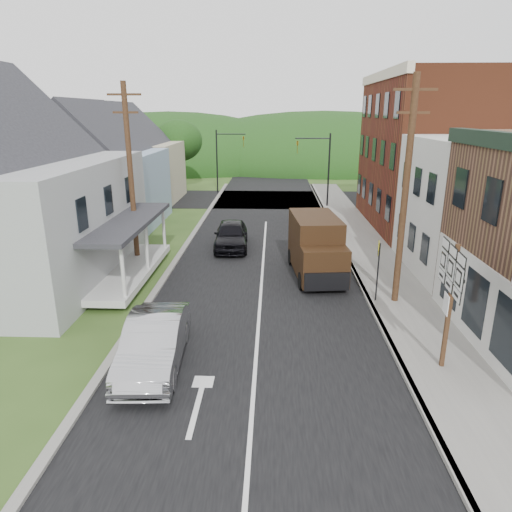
# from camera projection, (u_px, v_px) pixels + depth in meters

# --- Properties ---
(ground) EXTENTS (120.00, 120.00, 0.00)m
(ground) POSITION_uv_depth(u_px,v_px,m) (257.00, 341.00, 15.88)
(ground) COLOR #2D4719
(ground) RESTS_ON ground
(road) EXTENTS (9.00, 90.00, 0.02)m
(road) POSITION_uv_depth(u_px,v_px,m) (264.00, 255.00, 25.41)
(road) COLOR black
(road) RESTS_ON ground
(cross_road) EXTENTS (60.00, 9.00, 0.02)m
(cross_road) POSITION_uv_depth(u_px,v_px,m) (268.00, 199.00, 41.60)
(cross_road) COLOR black
(cross_road) RESTS_ON ground
(sidewalk_right) EXTENTS (2.80, 55.00, 0.15)m
(sidewalk_right) POSITION_uv_depth(u_px,v_px,m) (378.00, 267.00, 23.26)
(sidewalk_right) COLOR slate
(sidewalk_right) RESTS_ON ground
(curb_right) EXTENTS (0.20, 55.00, 0.15)m
(curb_right) POSITION_uv_depth(u_px,v_px,m) (352.00, 266.00, 23.31)
(curb_right) COLOR slate
(curb_right) RESTS_ON ground
(curb_left) EXTENTS (0.30, 55.00, 0.12)m
(curb_left) POSITION_uv_depth(u_px,v_px,m) (173.00, 265.00, 23.65)
(curb_left) COLOR slate
(curb_left) RESTS_ON ground
(storefront_white) EXTENTS (8.00, 7.00, 6.50)m
(storefront_white) POSITION_uv_depth(u_px,v_px,m) (500.00, 208.00, 21.63)
(storefront_white) COLOR silver
(storefront_white) RESTS_ON ground
(storefront_red) EXTENTS (8.00, 12.00, 10.00)m
(storefront_red) POSITION_uv_depth(u_px,v_px,m) (437.00, 153.00, 30.15)
(storefront_red) COLOR #632B17
(storefront_red) RESTS_ON ground
(house_blue) EXTENTS (7.14, 8.16, 7.28)m
(house_blue) POSITION_uv_depth(u_px,v_px,m) (106.00, 172.00, 31.36)
(house_blue) COLOR #839CB3
(house_blue) RESTS_ON ground
(house_cream) EXTENTS (7.14, 8.16, 7.28)m
(house_cream) POSITION_uv_depth(u_px,v_px,m) (137.00, 159.00, 39.95)
(house_cream) COLOR #B6B18D
(house_cream) RESTS_ON ground
(utility_pole_right) EXTENTS (1.60, 0.26, 9.00)m
(utility_pole_right) POSITION_uv_depth(u_px,v_px,m) (405.00, 192.00, 17.60)
(utility_pole_right) COLOR #472D19
(utility_pole_right) RESTS_ON ground
(utility_pole_left) EXTENTS (1.60, 0.26, 9.00)m
(utility_pole_left) POSITION_uv_depth(u_px,v_px,m) (131.00, 175.00, 22.33)
(utility_pole_left) COLOR #472D19
(utility_pole_left) RESTS_ON ground
(traffic_signal_right) EXTENTS (2.87, 0.20, 6.00)m
(traffic_signal_right) POSITION_uv_depth(u_px,v_px,m) (320.00, 162.00, 36.97)
(traffic_signal_right) COLOR black
(traffic_signal_right) RESTS_ON ground
(traffic_signal_left) EXTENTS (2.87, 0.20, 6.00)m
(traffic_signal_left) POSITION_uv_depth(u_px,v_px,m) (224.00, 154.00, 43.95)
(traffic_signal_left) COLOR black
(traffic_signal_left) RESTS_ON ground
(tree_left_c) EXTENTS (5.80, 5.80, 8.41)m
(tree_left_c) POSITION_uv_depth(u_px,v_px,m) (11.00, 136.00, 33.83)
(tree_left_c) COLOR #382616
(tree_left_c) RESTS_ON ground
(tree_left_d) EXTENTS (4.80, 4.80, 6.94)m
(tree_left_d) POSITION_uv_depth(u_px,v_px,m) (178.00, 141.00, 45.21)
(tree_left_d) COLOR #382616
(tree_left_d) RESTS_ON ground
(forested_ridge) EXTENTS (90.00, 30.00, 16.00)m
(forested_ridge) POSITION_uv_depth(u_px,v_px,m) (270.00, 165.00, 68.27)
(forested_ridge) COLOR #1B3810
(forested_ridge) RESTS_ON ground
(silver_sedan) EXTENTS (1.97, 4.90, 1.58)m
(silver_sedan) POSITION_uv_depth(u_px,v_px,m) (154.00, 343.00, 14.11)
(silver_sedan) COLOR #B0B0B5
(silver_sedan) RESTS_ON ground
(dark_sedan) EXTENTS (2.10, 4.74, 1.59)m
(dark_sedan) POSITION_uv_depth(u_px,v_px,m) (231.00, 235.00, 26.48)
(dark_sedan) COLOR black
(dark_sedan) RESTS_ON ground
(delivery_van) EXTENTS (2.55, 5.30, 2.86)m
(delivery_van) POSITION_uv_depth(u_px,v_px,m) (316.00, 247.00, 21.80)
(delivery_van) COLOR black
(delivery_van) RESTS_ON ground
(route_sign_cluster) EXTENTS (0.29, 2.23, 3.90)m
(route_sign_cluster) POSITION_uv_depth(u_px,v_px,m) (450.00, 289.00, 13.32)
(route_sign_cluster) COLOR #472D19
(route_sign_cluster) RESTS_ON sidewalk_right
(warning_sign) EXTENTS (0.19, 0.71, 2.62)m
(warning_sign) POSITION_uv_depth(u_px,v_px,m) (378.00, 262.00, 18.45)
(warning_sign) COLOR black
(warning_sign) RESTS_ON sidewalk_right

